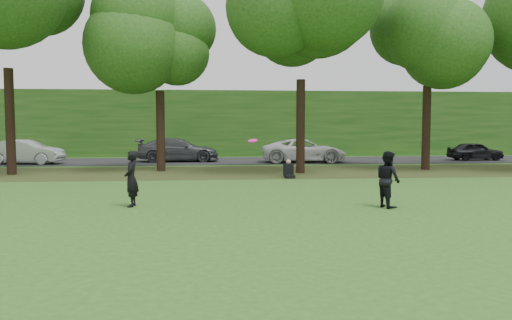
% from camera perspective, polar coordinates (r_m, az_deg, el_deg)
% --- Properties ---
extents(ground, '(120.00, 120.00, 0.00)m').
position_cam_1_polar(ground, '(12.35, -2.96, -7.09)').
color(ground, '#2E541A').
rests_on(ground, ground).
extents(leaf_litter, '(60.00, 7.00, 0.01)m').
position_cam_1_polar(leaf_litter, '(25.22, -4.19, -1.40)').
color(leaf_litter, '#3D3115').
rests_on(leaf_litter, ground).
extents(street, '(70.00, 7.00, 0.02)m').
position_cam_1_polar(street, '(33.19, -4.47, -0.10)').
color(street, black).
rests_on(street, ground).
extents(far_hedge, '(70.00, 3.00, 5.00)m').
position_cam_1_polar(far_hedge, '(39.11, -4.62, 4.17)').
color(far_hedge, '#184714').
rests_on(far_hedge, ground).
extents(player_left, '(0.40, 0.60, 1.63)m').
position_cam_1_polar(player_left, '(14.95, -14.06, -2.10)').
color(player_left, black).
rests_on(player_left, ground).
extents(player_right, '(0.78, 0.91, 1.63)m').
position_cam_1_polar(player_right, '(14.90, 14.85, -2.14)').
color(player_right, black).
rests_on(player_right, ground).
extents(parked_cars, '(41.58, 3.83, 1.52)m').
position_cam_1_polar(parked_cars, '(32.02, -9.66, 1.05)').
color(parked_cars, black).
rests_on(parked_cars, street).
extents(frisbee, '(0.38, 0.38, 0.12)m').
position_cam_1_polar(frisbee, '(14.43, -0.37, 2.22)').
color(frisbee, '#F714A4').
rests_on(frisbee, ground).
extents(seated_person, '(0.44, 0.75, 0.83)m').
position_cam_1_polar(seated_person, '(22.56, 3.76, -1.26)').
color(seated_person, black).
rests_on(seated_person, ground).
extents(tree_line, '(55.30, 7.90, 12.31)m').
position_cam_1_polar(tree_line, '(25.63, -5.07, 16.31)').
color(tree_line, black).
rests_on(tree_line, ground).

